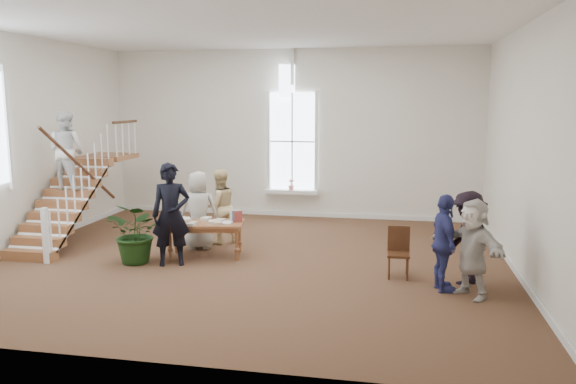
% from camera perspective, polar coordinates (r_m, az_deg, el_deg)
% --- Properties ---
extents(ground, '(10.00, 10.00, 0.00)m').
position_cam_1_polar(ground, '(11.24, -3.72, -6.94)').
color(ground, '#482F1C').
rests_on(ground, ground).
extents(room_shell, '(10.49, 10.00, 10.00)m').
position_cam_1_polar(room_shell, '(15.33, 0.39, -1.02)').
color(room_shell, silver).
rests_on(room_shell, ground).
extents(staircase, '(1.10, 4.10, 2.92)m').
position_cam_1_polar(staircase, '(13.33, -21.33, 2.10)').
color(staircase, brown).
rests_on(staircase, ground).
extents(library_table, '(1.63, 1.02, 0.77)m').
position_cam_1_polar(library_table, '(11.45, -8.51, -3.46)').
color(library_table, brown).
rests_on(library_table, ground).
extents(police_officer, '(0.84, 0.70, 1.98)m').
position_cam_1_polar(police_officer, '(10.94, -11.80, -2.25)').
color(police_officer, black).
rests_on(police_officer, ground).
extents(elderly_woman, '(0.91, 0.69, 1.67)m').
position_cam_1_polar(elderly_woman, '(12.07, -9.06, -1.83)').
color(elderly_woman, '#B9B6AB').
rests_on(elderly_woman, ground).
extents(person_yellow, '(1.02, 1.00, 1.66)m').
position_cam_1_polar(person_yellow, '(12.44, -6.98, -1.48)').
color(person_yellow, beige).
rests_on(person_yellow, ground).
extents(woman_cluster_a, '(0.60, 1.02, 1.63)m').
position_cam_1_polar(woman_cluster_a, '(9.62, 15.57, -5.02)').
color(woman_cluster_a, navy).
rests_on(woman_cluster_a, ground).
extents(woman_cluster_b, '(1.17, 1.17, 1.62)m').
position_cam_1_polar(woman_cluster_b, '(10.10, 17.77, -4.47)').
color(woman_cluster_b, black).
rests_on(woman_cluster_b, ground).
extents(woman_cluster_c, '(1.31, 1.45, 1.61)m').
position_cam_1_polar(woman_cluster_c, '(9.48, 18.22, -5.43)').
color(woman_cluster_c, beige).
rests_on(woman_cluster_c, ground).
extents(floor_plant, '(1.31, 1.22, 1.21)m').
position_cam_1_polar(floor_plant, '(11.28, -15.06, -4.03)').
color(floor_plant, black).
rests_on(floor_plant, ground).
extents(side_chair, '(0.40, 0.40, 0.91)m').
position_cam_1_polar(side_chair, '(10.30, 11.16, -5.72)').
color(side_chair, '#36180E').
rests_on(side_chair, ground).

